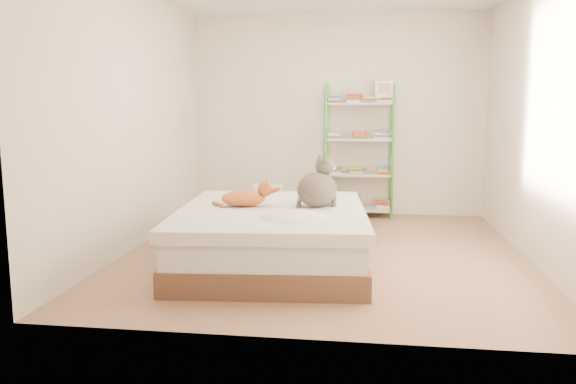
% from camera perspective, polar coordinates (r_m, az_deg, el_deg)
% --- Properties ---
extents(room, '(3.81, 4.21, 2.61)m').
position_cam_1_polar(room, '(5.36, 3.84, 7.45)').
color(room, '#9E6848').
rests_on(room, ground).
extents(bed, '(1.79, 2.16, 0.52)m').
position_cam_1_polar(bed, '(5.05, -1.59, -4.53)').
color(bed, brown).
rests_on(bed, ground).
extents(orange_cat, '(0.51, 0.35, 0.19)m').
position_cam_1_polar(orange_cat, '(5.08, -4.56, -0.43)').
color(orange_cat, '#DC5A24').
rests_on(orange_cat, bed).
extents(grey_cat, '(0.52, 0.50, 0.46)m').
position_cam_1_polar(grey_cat, '(5.02, 2.95, 1.04)').
color(grey_cat, '#665A4E').
rests_on(grey_cat, bed).
extents(shelf_unit, '(0.88, 0.36, 1.74)m').
position_cam_1_polar(shelf_unit, '(7.25, 7.26, 4.38)').
color(shelf_unit, green).
rests_on(shelf_unit, ground).
extents(cardboard_box, '(0.58, 0.57, 0.44)m').
position_cam_1_polar(cardboard_box, '(6.71, 4.86, -1.86)').
color(cardboard_box, '#875F42').
rests_on(cardboard_box, ground).
extents(white_bin, '(0.40, 0.36, 0.42)m').
position_cam_1_polar(white_bin, '(7.14, -2.05, -1.00)').
color(white_bin, white).
rests_on(white_bin, ground).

